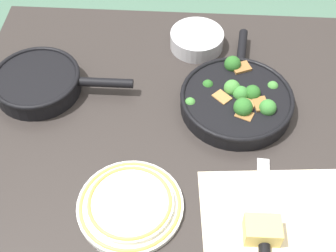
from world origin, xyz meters
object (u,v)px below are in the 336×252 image
(skillet_eggs, at_px, (39,82))
(dinner_plate_stack, at_px, (130,204))
(skillet_broccoli, at_px, (237,99))
(cheese_block, at_px, (262,230))
(prep_bowl_steel, at_px, (197,40))
(grater_knife, at_px, (264,226))

(skillet_eggs, xyz_separation_m, dinner_plate_stack, (-0.28, 0.34, -0.01))
(dinner_plate_stack, bearing_deg, skillet_eggs, -50.72)
(skillet_broccoli, xyz_separation_m, skillet_eggs, (0.52, -0.03, -0.00))
(cheese_block, distance_m, prep_bowl_steel, 0.61)
(skillet_broccoli, bearing_deg, grater_knife, -166.08)
(cheese_block, bearing_deg, skillet_eggs, -34.97)
(skillet_broccoli, distance_m, skillet_eggs, 0.52)
(dinner_plate_stack, bearing_deg, cheese_block, 169.86)
(dinner_plate_stack, relative_size, prep_bowl_steel, 1.53)
(skillet_eggs, height_order, grater_knife, skillet_eggs)
(prep_bowl_steel, bearing_deg, grater_knife, 105.06)
(grater_knife, distance_m, prep_bowl_steel, 0.59)
(grater_knife, relative_size, dinner_plate_stack, 1.18)
(skillet_eggs, relative_size, prep_bowl_steel, 2.41)
(grater_knife, bearing_deg, skillet_broccoli, 11.43)
(cheese_block, bearing_deg, grater_knife, -111.57)
(skillet_broccoli, relative_size, prep_bowl_steel, 2.72)
(skillet_eggs, relative_size, dinner_plate_stack, 1.58)
(grater_knife, xyz_separation_m, cheese_block, (0.01, 0.02, 0.01))
(grater_knife, bearing_deg, prep_bowl_steel, 18.77)
(dinner_plate_stack, bearing_deg, skillet_broccoli, -127.70)
(skillet_broccoli, xyz_separation_m, grater_knife, (-0.05, 0.34, -0.02))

